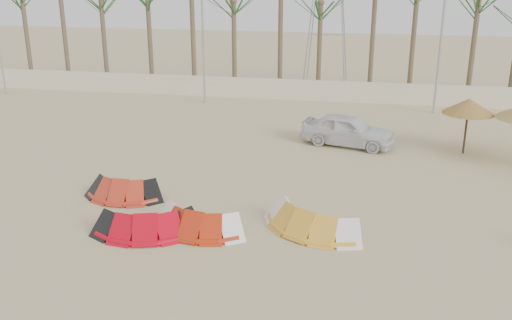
% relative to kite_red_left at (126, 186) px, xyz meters
% --- Properties ---
extents(ground, '(120.00, 120.00, 0.00)m').
position_rel_kite_red_left_xyz_m(ground, '(4.75, -4.60, -0.42)').
color(ground, tan).
rests_on(ground, ground).
extents(boundary_wall, '(60.00, 0.30, 1.30)m').
position_rel_kite_red_left_xyz_m(boundary_wall, '(4.75, 17.40, 0.23)').
color(boundary_wall, beige).
rests_on(boundary_wall, ground).
extents(lamp_b, '(1.25, 0.14, 11.00)m').
position_rel_kite_red_left_xyz_m(lamp_b, '(-1.21, 15.40, 5.35)').
color(lamp_b, '#A5A8AD').
rests_on(lamp_b, ground).
extents(lamp_c, '(1.25, 0.14, 11.00)m').
position_rel_kite_red_left_xyz_m(lamp_c, '(12.79, 15.40, 5.35)').
color(lamp_c, '#A5A8AD').
rests_on(lamp_c, ground).
extents(pylon, '(3.00, 3.00, 14.00)m').
position_rel_kite_red_left_xyz_m(pylon, '(5.75, 23.40, -0.42)').
color(pylon, '#A5A8AD').
rests_on(pylon, ground).
extents(kite_red_left, '(2.99, 1.58, 0.90)m').
position_rel_kite_red_left_xyz_m(kite_red_left, '(0.00, 0.00, 0.00)').
color(kite_red_left, red).
rests_on(kite_red_left, ground).
extents(kite_red_mid, '(3.76, 2.28, 0.90)m').
position_rel_kite_red_left_xyz_m(kite_red_mid, '(1.97, -2.60, 0.00)').
color(kite_red_mid, '#BB0415').
rests_on(kite_red_mid, ground).
extents(kite_red_right, '(3.38, 2.01, 0.90)m').
position_rel_kite_red_left_xyz_m(kite_red_right, '(3.54, -2.20, 0.00)').
color(kite_red_right, '#B5270E').
rests_on(kite_red_right, ground).
extents(kite_orange, '(4.07, 2.94, 0.90)m').
position_rel_kite_red_left_xyz_m(kite_orange, '(7.18, -1.38, 0.00)').
color(kite_orange, gold).
rests_on(kite_orange, ground).
extents(parasol_left, '(2.35, 2.35, 2.61)m').
position_rel_kite_red_left_xyz_m(parasol_left, '(13.36, 7.85, 1.84)').
color(parasol_left, '#4C331E').
rests_on(parasol_left, ground).
extents(car, '(4.78, 2.86, 1.52)m').
position_rel_kite_red_left_xyz_m(car, '(8.00, 8.11, 0.35)').
color(car, silver).
rests_on(car, ground).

